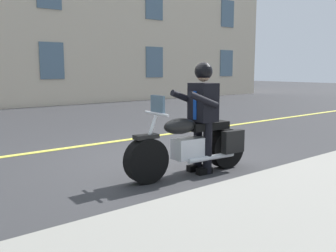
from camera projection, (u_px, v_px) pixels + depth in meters
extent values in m
plane|color=#333335|center=(157.00, 160.00, 6.92)|extent=(80.00, 80.00, 0.00)
cube|color=#E5DB4C|center=(102.00, 143.00, 8.45)|extent=(60.00, 0.16, 0.01)
cylinder|color=black|center=(146.00, 161.00, 5.48)|extent=(0.67, 0.25, 0.66)
cylinder|color=black|center=(226.00, 148.00, 6.35)|extent=(0.67, 0.25, 0.66)
cube|color=silver|center=(190.00, 148.00, 5.91)|extent=(0.58, 0.32, 0.32)
ellipsoid|color=black|center=(180.00, 126.00, 5.75)|extent=(0.58, 0.32, 0.24)
cube|color=black|center=(208.00, 126.00, 6.06)|extent=(0.72, 0.34, 0.12)
cube|color=black|center=(233.00, 142.00, 6.12)|extent=(0.41, 0.15, 0.36)
cube|color=black|center=(215.00, 138.00, 6.48)|extent=(0.41, 0.15, 0.36)
cylinder|color=silver|center=(147.00, 142.00, 5.45)|extent=(0.35, 0.08, 0.76)
cylinder|color=silver|center=(157.00, 114.00, 5.48)|extent=(0.08, 0.60, 0.04)
cube|color=black|center=(146.00, 137.00, 5.43)|extent=(0.37, 0.19, 0.06)
cylinder|color=silver|center=(211.00, 157.00, 5.98)|extent=(0.90, 0.15, 0.08)
cube|color=slate|center=(158.00, 105.00, 5.47)|extent=(0.07, 0.32, 0.28)
cylinder|color=black|center=(207.00, 147.00, 5.96)|extent=(0.14, 0.14, 0.84)
cube|color=black|center=(204.00, 171.00, 5.98)|extent=(0.27, 0.13, 0.10)
cylinder|color=black|center=(198.00, 145.00, 6.15)|extent=(0.14, 0.14, 0.84)
cube|color=black|center=(195.00, 168.00, 6.17)|extent=(0.27, 0.13, 0.10)
cube|color=black|center=(203.00, 102.00, 5.95)|extent=(0.35, 0.42, 0.60)
cube|color=navy|center=(195.00, 105.00, 5.87)|extent=(0.03, 0.07, 0.44)
cylinder|color=black|center=(203.00, 100.00, 5.66)|extent=(0.56, 0.14, 0.28)
cylinder|color=black|center=(186.00, 98.00, 6.02)|extent=(0.56, 0.14, 0.28)
sphere|color=tan|center=(204.00, 75.00, 5.89)|extent=(0.22, 0.22, 0.22)
sphere|color=black|center=(204.00, 71.00, 5.88)|extent=(0.28, 0.28, 0.28)
cube|color=slate|center=(226.00, 63.00, 23.77)|extent=(1.10, 0.06, 1.60)
cube|color=slate|center=(154.00, 62.00, 20.23)|extent=(1.10, 0.06, 1.60)
cube|color=slate|center=(52.00, 61.00, 16.68)|extent=(1.10, 0.06, 1.60)
cube|color=slate|center=(228.00, 14.00, 23.33)|extent=(1.10, 0.06, 1.60)
cube|color=slate|center=(154.00, 4.00, 19.78)|extent=(1.10, 0.06, 1.60)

